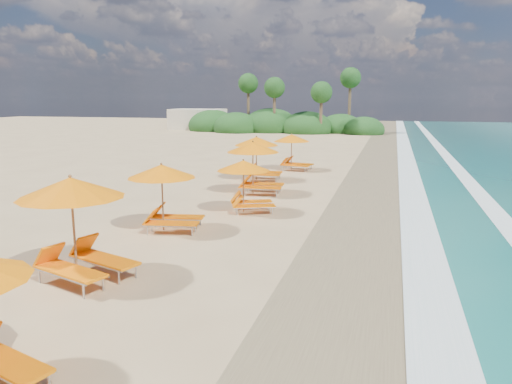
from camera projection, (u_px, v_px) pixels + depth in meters
ground at (256, 225)px, 17.11m from camera, size 160.00×160.00×0.00m
wet_sand at (372, 234)px, 16.04m from camera, size 4.00×160.00×0.01m
surf_foam at (460, 240)px, 15.32m from camera, size 4.00×160.00×0.01m
station_2 at (78, 222)px, 11.82m from camera, size 3.31×3.23×2.61m
station_3 at (168, 193)px, 16.26m from camera, size 2.77×2.65×2.31m
station_4 at (248, 182)px, 18.89m from camera, size 2.75×2.72×2.11m
station_5 at (257, 164)px, 22.51m from camera, size 2.82×2.65×2.48m
station_6 at (260, 155)px, 26.26m from camera, size 2.74×2.57×2.41m
station_7 at (294, 150)px, 29.87m from camera, size 2.64×2.50×2.26m
treeline at (277, 124)px, 62.55m from camera, size 25.80×8.80×9.74m
beach_building at (198, 119)px, 68.03m from camera, size 7.00×5.00×2.80m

